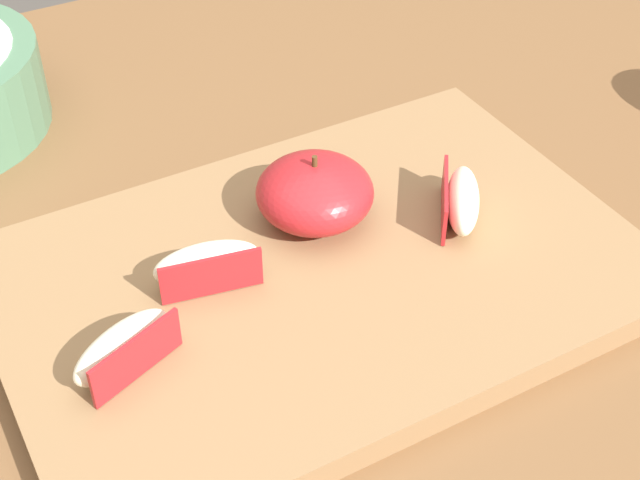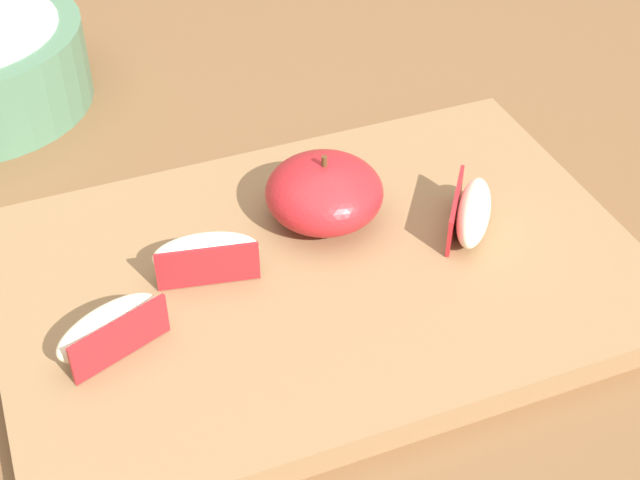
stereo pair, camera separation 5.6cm
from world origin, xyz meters
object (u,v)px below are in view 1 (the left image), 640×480
apple_wedge_right (207,265)px  apple_wedge_front (461,200)px  apple_wedge_back (123,348)px  apple_half_skin_up (315,192)px  cutting_board (320,275)px

apple_wedge_right → apple_wedge_front: bearing=-7.6°
apple_wedge_front → apple_wedge_back: bearing=-175.8°
apple_half_skin_up → apple_wedge_back: size_ratio=1.12×
apple_half_skin_up → apple_wedge_front: apple_half_skin_up is taller
cutting_board → apple_wedge_back: (-0.13, -0.02, 0.02)m
apple_half_skin_up → apple_wedge_right: apple_half_skin_up is taller
apple_half_skin_up → apple_wedge_right: 0.09m
cutting_board → apple_wedge_right: size_ratio=5.81×
apple_wedge_front → apple_wedge_right: 0.17m
apple_wedge_back → apple_wedge_right: (0.07, 0.04, 0.00)m
apple_half_skin_up → apple_wedge_right: bearing=-164.9°
apple_half_skin_up → apple_wedge_right: (-0.09, -0.02, -0.01)m
apple_wedge_front → apple_half_skin_up: bearing=151.1°
cutting_board → apple_wedge_back: 0.14m
cutting_board → apple_half_skin_up: size_ratio=5.15×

